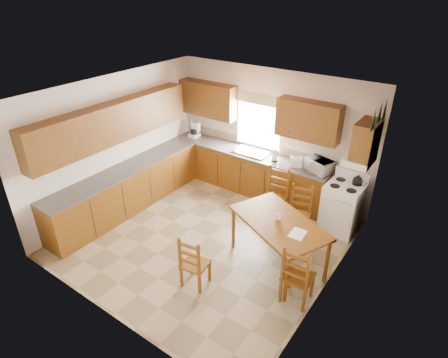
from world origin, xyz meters
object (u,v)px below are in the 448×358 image
Objects in this scene: microwave at (319,166)px; dining_table at (277,243)px; stove at (342,208)px; chair_near_right at (298,273)px; chair_near_left at (195,261)px; chair_far_right at (299,213)px; chair_far_left at (274,196)px.

microwave reaches higher than dining_table.
stove is 2.11m from chair_near_right.
chair_near_left reaches higher than dining_table.
chair_near_right is at bearing -81.30° from chair_far_right.
stove is 0.92m from microwave.
microwave is at bearing 118.77° from dining_table.
microwave is 1.04m from chair_far_left.
chair_near_left is 1.56m from chair_near_right.
microwave is at bearing -75.81° from chair_near_right.
microwave is at bearing -110.62° from chair_near_left.
dining_table is at bearing -63.14° from chair_far_left.
chair_far_right is (-0.57, -0.64, 0.01)m from stove.
stove is 1.65m from dining_table.
stove is at bearing 96.54° from dining_table.
stove is at bearing -123.85° from chair_near_left.
stove is 0.88× the size of chair_far_left.
chair_far_right is (0.63, -0.22, -0.05)m from chair_far_left.
dining_table is 0.83m from chair_near_right.
chair_far_right is (0.74, 2.08, 0.02)m from chair_near_left.
chair_far_left reaches higher than chair_near_right.
chair_near_left is at bearing -126.04° from chair_far_right.
chair_near_right reaches higher than chair_far_right.
chair_near_right is 0.95× the size of chair_far_left.
stove reaches higher than dining_table.
chair_near_right is at bearing -164.67° from chair_near_left.
microwave is at bearing 78.10° from chair_far_right.
chair_near_left is 0.87× the size of chair_far_left.
stove is at bearing -90.41° from chair_near_right.
chair_near_left is 0.92× the size of chair_near_right.
chair_far_left is (-0.55, -0.71, -0.52)m from microwave.
microwave reaches higher than stove.
stove is at bearing 31.89° from chair_far_right.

